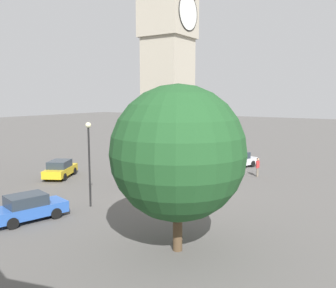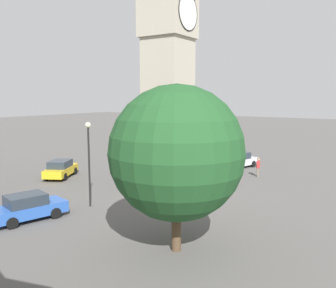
% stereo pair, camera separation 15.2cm
% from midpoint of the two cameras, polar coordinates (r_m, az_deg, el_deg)
% --- Properties ---
extents(ground_plane, '(200.00, 200.00, 0.00)m').
position_cam_midpoint_polar(ground_plane, '(27.26, -0.16, -7.45)').
color(ground_plane, '#565451').
extents(clock_tower, '(4.37, 4.37, 20.42)m').
position_cam_midpoint_polar(clock_tower, '(26.77, -0.17, 18.02)').
color(clock_tower, '#A59C89').
rests_on(clock_tower, ground).
extents(car_blue_kerb, '(4.42, 2.66, 1.53)m').
position_cam_midpoint_polar(car_blue_kerb, '(22.33, -21.48, -9.36)').
color(car_blue_kerb, '#2D5BB7').
rests_on(car_blue_kerb, ground).
extents(car_silver_kerb, '(4.44, 2.79, 1.53)m').
position_cam_midpoint_polar(car_silver_kerb, '(36.57, 11.00, -2.49)').
color(car_silver_kerb, silver).
rests_on(car_silver_kerb, ground).
extents(car_red_corner, '(4.44, 3.44, 1.53)m').
position_cam_midpoint_polar(car_red_corner, '(32.88, -16.87, -3.81)').
color(car_red_corner, gold).
rests_on(car_red_corner, ground).
extents(pedestrian, '(0.56, 0.23, 1.69)m').
position_cam_midpoint_polar(pedestrian, '(32.72, 13.94, -3.32)').
color(pedestrian, '#706656').
rests_on(pedestrian, ground).
extents(tree, '(6.12, 6.12, 7.63)m').
position_cam_midpoint_polar(tree, '(16.01, 1.31, -1.41)').
color(tree, brown).
rests_on(tree, ground).
extents(lamp_post, '(0.36, 0.36, 5.46)m').
position_cam_midpoint_polar(lamp_post, '(23.32, -12.62, -1.14)').
color(lamp_post, black).
rests_on(lamp_post, ground).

